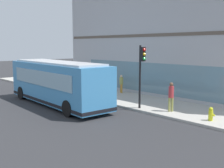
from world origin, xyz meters
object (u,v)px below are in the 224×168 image
object	(u,v)px
city_bus_nearside	(57,83)
pedestrian_near_building_entrance	(67,78)
pedestrian_by_light_pole	(171,95)
traffic_light_near_corner	(142,65)
pedestrian_near_hydrant	(121,83)
pedestrian_walking_along_curb	(91,79)
fire_hydrant	(211,114)

from	to	relation	value
city_bus_nearside	pedestrian_near_building_entrance	world-z (taller)	city_bus_nearside
pedestrian_by_light_pole	traffic_light_near_corner	bearing A→B (deg)	110.52
traffic_light_near_corner	pedestrian_by_light_pole	distance (m)	2.63
traffic_light_near_corner	pedestrian_near_hydrant	size ratio (longest dim) A/B	2.61
traffic_light_near_corner	pedestrian_walking_along_curb	world-z (taller)	traffic_light_near_corner
pedestrian_near_building_entrance	city_bus_nearside	bearing A→B (deg)	-128.86
traffic_light_near_corner	pedestrian_walking_along_curb	xyz separation A→B (m)	(2.01, 7.63, -1.78)
pedestrian_walking_along_curb	traffic_light_near_corner	bearing A→B (deg)	-104.79
pedestrian_near_hydrant	pedestrian_near_building_entrance	bearing A→B (deg)	104.03
pedestrian_walking_along_curb	fire_hydrant	bearing A→B (deg)	-96.89
traffic_light_near_corner	pedestrian_near_hydrant	world-z (taller)	traffic_light_near_corner
pedestrian_by_light_pole	pedestrian_walking_along_curb	size ratio (longest dim) A/B	1.01
fire_hydrant	pedestrian_walking_along_curb	bearing A→B (deg)	83.11
city_bus_nearside	pedestrian_by_light_pole	distance (m)	7.96
fire_hydrant	pedestrian_near_hydrant	xyz separation A→B (m)	(2.66, 9.56, 0.52)
pedestrian_walking_along_curb	pedestrian_near_hydrant	distance (m)	2.85
fire_hydrant	pedestrian_near_building_entrance	size ratio (longest dim) A/B	0.47
pedestrian_walking_along_curb	pedestrian_near_hydrant	size ratio (longest dim) A/B	1.16
pedestrian_by_light_pole	pedestrian_walking_along_curb	distance (m)	9.54
fire_hydrant	pedestrian_by_light_pole	xyz separation A→B (m)	(0.13, 2.69, 0.69)
pedestrian_near_hydrant	pedestrian_walking_along_curb	bearing A→B (deg)	114.81
pedestrian_by_light_pole	pedestrian_near_building_entrance	bearing A→B (deg)	85.47
pedestrian_walking_along_curb	pedestrian_near_building_entrance	size ratio (longest dim) A/B	1.14
traffic_light_near_corner	city_bus_nearside	bearing A→B (deg)	119.86
city_bus_nearside	pedestrian_by_light_pole	bearing A→B (deg)	-62.41
pedestrian_by_light_pole	fire_hydrant	bearing A→B (deg)	-92.87
city_bus_nearside	fire_hydrant	size ratio (longest dim) A/B	13.73
city_bus_nearside	traffic_light_near_corner	size ratio (longest dim) A/B	2.52
pedestrian_by_light_pole	pedestrian_walking_along_curb	world-z (taller)	pedestrian_by_light_pole
city_bus_nearside	pedestrian_near_building_entrance	xyz separation A→B (m)	(4.70, 5.83, -0.51)
pedestrian_by_light_pole	pedestrian_near_building_entrance	world-z (taller)	pedestrian_by_light_pole
pedestrian_near_building_entrance	pedestrian_near_hydrant	xyz separation A→B (m)	(1.50, -6.01, -0.01)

